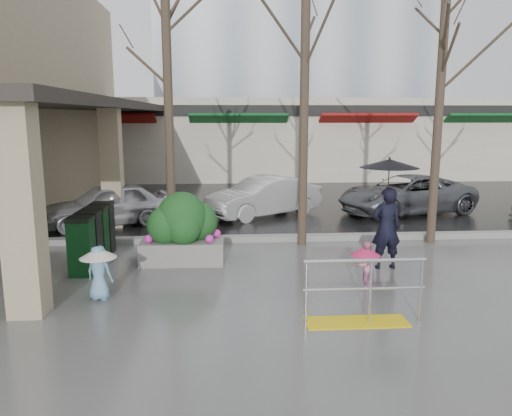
{
  "coord_description": "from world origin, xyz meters",
  "views": [
    {
      "loc": [
        -0.75,
        -8.39,
        3.18
      ],
      "look_at": [
        -0.08,
        1.69,
        1.3
      ],
      "focal_mm": 35.0,
      "sensor_mm": 36.0,
      "label": 1
    }
  ],
  "objects": [
    {
      "name": "ground",
      "position": [
        0.0,
        0.0,
        0.0
      ],
      "size": [
        120.0,
        120.0,
        0.0
      ],
      "primitive_type": "plane",
      "color": "#51514F",
      "rests_on": "ground"
    },
    {
      "name": "street_asphalt",
      "position": [
        0.0,
        22.0,
        0.01
      ],
      "size": [
        120.0,
        36.0,
        0.01
      ],
      "primitive_type": "cube",
      "color": "black",
      "rests_on": "ground"
    },
    {
      "name": "curb",
      "position": [
        0.0,
        4.0,
        0.07
      ],
      "size": [
        120.0,
        0.3,
        0.15
      ],
      "primitive_type": "cube",
      "color": "gray",
      "rests_on": "ground"
    },
    {
      "name": "canopy_slab",
      "position": [
        -4.8,
        8.0,
        3.62
      ],
      "size": [
        2.8,
        18.0,
        0.25
      ],
      "primitive_type": "cube",
      "color": "#2D2823",
      "rests_on": "pillar_front"
    },
    {
      "name": "pillar_front",
      "position": [
        -3.9,
        -0.5,
        1.75
      ],
      "size": [
        0.55,
        0.55,
        3.5
      ],
      "primitive_type": "cube",
      "color": "tan",
      "rests_on": "ground"
    },
    {
      "name": "pillar_back",
      "position": [
        -3.9,
        6.0,
        1.75
      ],
      "size": [
        0.55,
        0.55,
        3.5
      ],
      "primitive_type": "cube",
      "color": "tan",
      "rests_on": "ground"
    },
    {
      "name": "storefront_row",
      "position": [
        2.0,
        17.97,
        2.01
      ],
      "size": [
        34.0,
        6.74,
        4.0
      ],
      "color": "beige",
      "rests_on": "ground"
    },
    {
      "name": "handrail",
      "position": [
        1.36,
        -1.2,
        0.38
      ],
      "size": [
        1.9,
        0.5,
        1.03
      ],
      "color": "yellow",
      "rests_on": "ground"
    },
    {
      "name": "tree_west",
      "position": [
        -2.0,
        3.6,
        5.08
      ],
      "size": [
        3.2,
        3.2,
        6.8
      ],
      "color": "#382B21",
      "rests_on": "ground"
    },
    {
      "name": "tree_midwest",
      "position": [
        1.2,
        3.6,
        5.23
      ],
      "size": [
        3.2,
        3.2,
        7.0
      ],
      "color": "#382B21",
      "rests_on": "ground"
    },
    {
      "name": "tree_mideast",
      "position": [
        4.5,
        3.6,
        4.86
      ],
      "size": [
        3.2,
        3.2,
        6.5
      ],
      "color": "#382B21",
      "rests_on": "ground"
    },
    {
      "name": "woman",
      "position": [
        2.64,
        1.56,
        1.37
      ],
      "size": [
        1.22,
        1.22,
        2.35
      ],
      "rotation": [
        0.0,
        0.0,
        3.2
      ],
      "color": "black",
      "rests_on": "ground"
    },
    {
      "name": "child_pink",
      "position": [
        1.86,
        0.34,
        0.53
      ],
      "size": [
        0.55,
        0.55,
        0.9
      ],
      "rotation": [
        0.0,
        0.0,
        3.54
      ],
      "color": "pink",
      "rests_on": "ground"
    },
    {
      "name": "child_blue",
      "position": [
        -2.92,
        0.1,
        0.61
      ],
      "size": [
        0.64,
        0.64,
        0.98
      ],
      "rotation": [
        0.0,
        0.0,
        2.82
      ],
      "color": "#6FA2C6",
      "rests_on": "ground"
    },
    {
      "name": "planter",
      "position": [
        -1.64,
        2.28,
        0.75
      ],
      "size": [
        1.81,
        1.06,
        1.57
      ],
      "rotation": [
        0.0,
        0.0,
        -0.02
      ],
      "color": "gray",
      "rests_on": "ground"
    },
    {
      "name": "news_boxes",
      "position": [
        -3.58,
        2.33,
        0.6
      ],
      "size": [
        0.54,
        2.16,
        1.2
      ],
      "rotation": [
        0.0,
        0.0,
        -0.02
      ],
      "color": "#0D3916",
      "rests_on": "ground"
    },
    {
      "name": "car_a",
      "position": [
        -4.13,
        6.12,
        0.63
      ],
      "size": [
        3.99,
        2.81,
        1.26
      ],
      "primitive_type": "imported",
      "rotation": [
        0.0,
        0.0,
        -1.17
      ],
      "color": "silver",
      "rests_on": "ground"
    },
    {
      "name": "car_b",
      "position": [
        0.54,
        7.23,
        0.63
      ],
      "size": [
        3.95,
        3.14,
        1.26
      ],
      "primitive_type": "imported",
      "rotation": [
        0.0,
        0.0,
        -1.02
      ],
      "color": "silver",
      "rests_on": "ground"
    },
    {
      "name": "car_c",
      "position": [
        5.23,
        7.38,
        0.63
      ],
      "size": [
        4.93,
        3.26,
        1.26
      ],
      "primitive_type": "imported",
      "rotation": [
        0.0,
        0.0,
        -1.29
      ],
      "color": "#595C60",
      "rests_on": "ground"
    }
  ]
}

